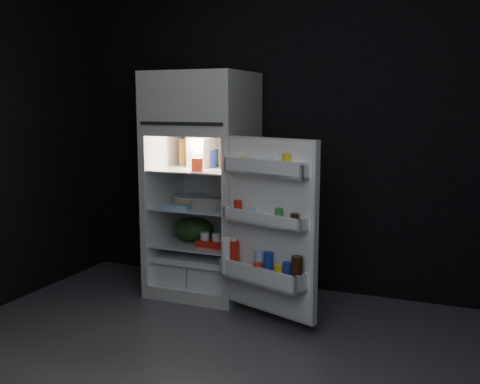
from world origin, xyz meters
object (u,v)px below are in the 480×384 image
at_px(refrigerator, 204,176).
at_px(yogurt_tray, 212,244).
at_px(milk_jug, 200,153).
at_px(egg_carton, 212,202).
at_px(fridge_door, 268,229).

height_order(refrigerator, yogurt_tray, refrigerator).
height_order(milk_jug, egg_carton, milk_jug).
relative_size(egg_carton, yogurt_tray, 1.30).
bearing_deg(yogurt_tray, milk_jug, 142.16).
distance_m(milk_jug, yogurt_tray, 0.74).
bearing_deg(egg_carton, milk_jug, 145.89).
xyz_separation_m(fridge_door, yogurt_tray, (-0.58, 0.34, -0.23)).
relative_size(milk_jug, yogurt_tray, 1.03).
relative_size(refrigerator, milk_jug, 7.42).
distance_m(milk_jug, egg_carton, 0.41).
bearing_deg(yogurt_tray, refrigerator, 137.40).
bearing_deg(fridge_door, refrigerator, 145.27).
xyz_separation_m(milk_jug, egg_carton, (0.13, -0.06, -0.38)).
bearing_deg(milk_jug, yogurt_tray, -36.47).
distance_m(fridge_door, milk_jug, 1.02).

